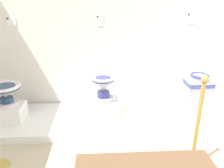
{
  "coord_description": "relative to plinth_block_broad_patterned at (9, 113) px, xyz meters",
  "views": [
    {
      "loc": [
        2.06,
        -0.35,
        1.6
      ],
      "look_at": [
        2.21,
        2.36,
        0.57
      ],
      "focal_mm": 35.34,
      "sensor_mm": 36.0,
      "label": 1
    }
  ],
  "objects": [
    {
      "name": "info_placard_first",
      "position": [
        0.02,
        0.51,
        1.13
      ],
      "size": [
        0.13,
        0.01,
        0.12
      ],
      "color": "white"
    },
    {
      "name": "antique_toilet_broad_patterned",
      "position": [
        0.0,
        0.0,
        0.3
      ],
      "size": [
        0.4,
        0.4,
        0.29
      ],
      "color": "white",
      "rests_on": "plinth_block_broad_patterned"
    },
    {
      "name": "display_platform",
      "position": [
        1.28,
        0.04,
        -0.16
      ],
      "size": [
        3.82,
        0.91,
        0.1
      ],
      "primitive_type": "cube",
      "color": "white",
      "rests_on": "ground_plane"
    },
    {
      "name": "antique_toilet_central_ornate",
      "position": [
        2.53,
        0.03,
        0.24
      ],
      "size": [
        0.33,
        0.27,
        0.49
      ],
      "color": "#A2A6CF",
      "rests_on": "plinth_block_central_ornate"
    },
    {
      "name": "plinth_block_central_ornate",
      "position": [
        2.53,
        0.03,
        -0.06
      ],
      "size": [
        0.29,
        0.35,
        0.1
      ],
      "primitive_type": "cube",
      "color": "white",
      "rests_on": "display_platform"
    },
    {
      "name": "plinth_block_slender_white",
      "position": [
        1.26,
        0.07,
        0.0
      ],
      "size": [
        0.4,
        0.34,
        0.22
      ],
      "primitive_type": "cube",
      "color": "white",
      "rests_on": "display_platform"
    },
    {
      "name": "stanchion_post_near_right",
      "position": [
        2.13,
        -0.9,
        0.11
      ],
      "size": [
        0.23,
        0.23,
        0.99
      ],
      "color": "#B28F3C",
      "rests_on": "ground_plane"
    },
    {
      "name": "plinth_block_broad_patterned",
      "position": [
        0.0,
        0.0,
        0.0
      ],
      "size": [
        0.4,
        0.33,
        0.22
      ],
      "primitive_type": "cube",
      "color": "white",
      "rests_on": "display_platform"
    },
    {
      "name": "info_placard_third",
      "position": [
        2.52,
        0.51,
        1.16
      ],
      "size": [
        0.13,
        0.01,
        0.16
      ],
      "color": "white"
    },
    {
      "name": "antique_toilet_slender_white",
      "position": [
        1.26,
        0.07,
        0.33
      ],
      "size": [
        0.32,
        0.32,
        0.35
      ],
      "color": "#B2B4D0",
      "rests_on": "plinth_block_slender_white"
    },
    {
      "name": "info_placard_second",
      "position": [
        1.23,
        0.51,
        1.14
      ],
      "size": [
        0.1,
        0.01,
        0.15
      ],
      "color": "white"
    }
  ]
}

